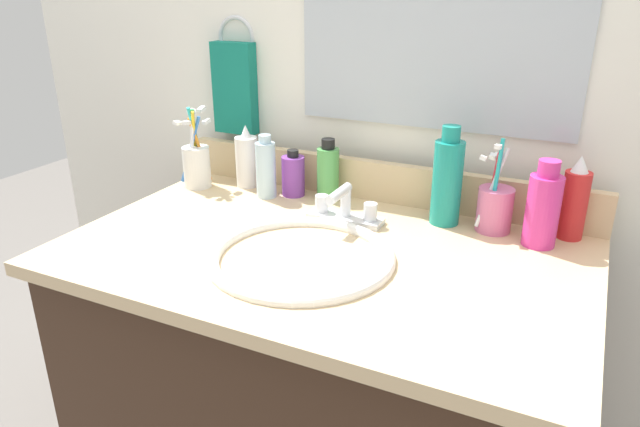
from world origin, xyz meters
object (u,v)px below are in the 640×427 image
object	(u,v)px
bottle_soap_pink	(543,208)
bottle_spray_red	(574,202)
hand_towel	(235,88)
bottle_cream_purple	(293,175)
faucet	(344,209)
bottle_toner_green	(328,172)
bottle_mouthwash_teal	(447,180)
bottle_lotion_white	(247,160)
bottle_gel_clear	(266,169)
cup_pink	(495,207)
cup_white_ceramic	(196,163)

from	to	relation	value
bottle_soap_pink	bottle_spray_red	distance (m)	0.08
hand_towel	bottle_cream_purple	distance (m)	0.28
faucet	bottle_toner_green	bearing A→B (deg)	128.73
faucet	bottle_mouthwash_teal	distance (m)	0.22
bottle_mouthwash_teal	bottle_lotion_white	bearing A→B (deg)	177.66
faucet	bottle_gel_clear	world-z (taller)	bottle_gel_clear
bottle_mouthwash_teal	faucet	bearing A→B (deg)	-155.14
cup_pink	bottle_gel_clear	bearing A→B (deg)	-176.73
bottle_soap_pink	cup_pink	bearing A→B (deg)	161.06
hand_towel	bottle_lotion_white	xyz separation A→B (m)	(0.07, -0.07, -0.16)
bottle_lotion_white	bottle_cream_purple	world-z (taller)	bottle_lotion_white
bottle_mouthwash_teal	cup_pink	world-z (taller)	bottle_mouthwash_teal
bottle_cream_purple	faucet	bearing A→B (deg)	-29.56
bottle_soap_pink	bottle_cream_purple	distance (m)	0.55
bottle_soap_pink	bottle_cream_purple	bearing A→B (deg)	175.95
bottle_spray_red	faucet	bearing A→B (deg)	-164.17
hand_towel	bottle_spray_red	bearing A→B (deg)	-3.89
bottle_soap_pink	bottle_spray_red	world-z (taller)	bottle_soap_pink
bottle_lotion_white	bottle_soap_pink	bearing A→B (deg)	-4.05
bottle_gel_clear	faucet	bearing A→B (deg)	-15.28
bottle_cream_purple	bottle_gel_clear	xyz separation A→B (m)	(-0.05, -0.04, 0.02)
bottle_soap_pink	bottle_cream_purple	size ratio (longest dim) A/B	1.54
bottle_soap_pink	hand_towel	bearing A→B (deg)	171.17
bottle_lotion_white	bottle_gel_clear	size ratio (longest dim) A/B	1.03
bottle_gel_clear	cup_white_ceramic	size ratio (longest dim) A/B	0.74
cup_white_ceramic	bottle_lotion_white	bearing A→B (deg)	28.57
bottle_lotion_white	hand_towel	bearing A→B (deg)	135.61
bottle_soap_pink	bottle_mouthwash_teal	bearing A→B (deg)	171.54
bottle_soap_pink	bottle_lotion_white	bearing A→B (deg)	175.95
bottle_spray_red	bottle_lotion_white	bearing A→B (deg)	-178.91
bottle_lotion_white	bottle_gel_clear	xyz separation A→B (m)	(0.08, -0.05, 0.00)
bottle_soap_pink	bottle_mouthwash_teal	xyz separation A→B (m)	(-0.19, 0.03, 0.02)
faucet	bottle_spray_red	distance (m)	0.45
hand_towel	cup_white_ceramic	bearing A→B (deg)	-106.09
bottle_gel_clear	bottle_spray_red	world-z (taller)	bottle_spray_red
bottle_toner_green	bottle_lotion_white	bearing A→B (deg)	-178.35
bottle_lotion_white	bottle_cream_purple	distance (m)	0.13
cup_white_ceramic	bottle_toner_green	bearing A→B (deg)	11.34
hand_towel	bottle_gel_clear	bearing A→B (deg)	-37.27
bottle_soap_pink	bottle_gel_clear	size ratio (longest dim) A/B	1.14
bottle_soap_pink	cup_white_ceramic	distance (m)	0.79
faucet	bottle_toner_green	distance (m)	0.15
bottle_soap_pink	bottle_mouthwash_teal	distance (m)	0.19
bottle_gel_clear	cup_pink	size ratio (longest dim) A/B	0.77
bottle_soap_pink	bottle_mouthwash_teal	world-z (taller)	bottle_mouthwash_teal
bottle_lotion_white	bottle_spray_red	size ratio (longest dim) A/B	0.91
bottle_spray_red	cup_pink	bearing A→B (deg)	-167.69
hand_towel	bottle_spray_red	xyz separation A→B (m)	(0.80, -0.05, -0.15)
cup_white_ceramic	cup_pink	distance (m)	0.70
cup_white_ceramic	cup_pink	size ratio (longest dim) A/B	1.03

